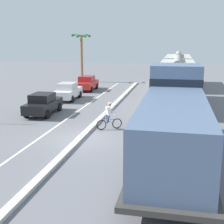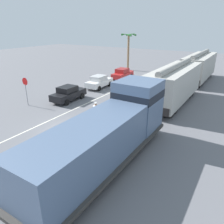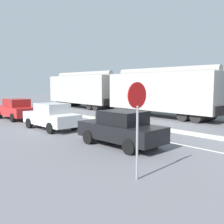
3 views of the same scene
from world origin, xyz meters
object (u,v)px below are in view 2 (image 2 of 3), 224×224
at_px(hopper_car_lead, 174,84).
at_px(cyclist, 96,113).
at_px(parked_car_red, 122,74).
at_px(palm_tree_near, 128,44).
at_px(hopper_car_middle, 199,67).
at_px(parked_car_white, 99,82).
at_px(parked_car_black, 68,93).
at_px(locomotive, 111,133).
at_px(stop_sign, 26,86).

height_order(hopper_car_lead, cyclist, hopper_car_lead).
relative_size(parked_car_red, palm_tree_near, 0.65).
bearing_deg(hopper_car_lead, hopper_car_middle, 90.00).
distance_m(hopper_car_lead, parked_car_red, 12.09).
bearing_deg(parked_car_white, cyclist, -56.34).
bearing_deg(palm_tree_near, parked_car_black, -81.65).
distance_m(locomotive, stop_sign, 12.93).
distance_m(locomotive, cyclist, 5.79).
height_order(cyclist, stop_sign, stop_sign).
relative_size(locomotive, hopper_car_middle, 1.10).
relative_size(parked_car_black, palm_tree_near, 0.66).
xyz_separation_m(parked_car_white, cyclist, (6.01, -9.02, 0.00)).
xyz_separation_m(hopper_car_middle, parked_car_black, (-9.88, -16.79, -1.26)).
bearing_deg(parked_car_black, cyclist, -27.11).
xyz_separation_m(locomotive, parked_car_black, (-9.88, 6.97, -0.98)).
bearing_deg(locomotive, cyclist, 135.52).
xyz_separation_m(locomotive, parked_car_red, (-9.93, 18.95, -0.98)).
bearing_deg(hopper_car_middle, parked_car_black, -120.47).
xyz_separation_m(parked_car_black, palm_tree_near, (-2.75, 18.72, 3.74)).
bearing_deg(parked_car_white, palm_tree_near, 101.35).
relative_size(locomotive, parked_car_white, 2.73).
bearing_deg(stop_sign, hopper_car_lead, 34.47).
bearing_deg(parked_car_white, locomotive, -52.25).
relative_size(hopper_car_middle, cyclist, 6.18).
bearing_deg(locomotive, parked_car_black, 144.78).
distance_m(parked_car_black, palm_tree_near, 19.29).
xyz_separation_m(locomotive, stop_sign, (-12.41, 3.64, 0.23)).
height_order(locomotive, parked_car_red, locomotive).
bearing_deg(locomotive, palm_tree_near, 116.17).
relative_size(parked_car_white, cyclist, 2.48).
relative_size(locomotive, parked_car_red, 2.74).
bearing_deg(cyclist, stop_sign, -177.50).
bearing_deg(parked_car_red, parked_car_black, -89.76).
xyz_separation_m(hopper_car_lead, cyclist, (-4.07, -8.16, -1.26)).
relative_size(hopper_car_lead, parked_car_black, 2.49).
distance_m(locomotive, parked_car_black, 12.13).
height_order(parked_car_white, palm_tree_near, palm_tree_near).
height_order(locomotive, hopper_car_lead, locomotive).
bearing_deg(hopper_car_lead, stop_sign, -145.53).
bearing_deg(locomotive, parked_car_red, 117.65).
bearing_deg(hopper_car_lead, parked_car_black, -152.30).
relative_size(locomotive, parked_car_black, 2.73).
xyz_separation_m(hopper_car_lead, parked_car_red, (-9.93, 6.79, -1.26)).
height_order(parked_car_white, cyclist, cyclist).
height_order(locomotive, stop_sign, locomotive).
bearing_deg(parked_car_red, hopper_car_lead, -34.37).
relative_size(locomotive, hopper_car_lead, 1.10).
xyz_separation_m(locomotive, cyclist, (-4.07, 4.00, -0.98)).
distance_m(locomotive, parked_car_white, 16.50).
height_order(stop_sign, palm_tree_near, palm_tree_near).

